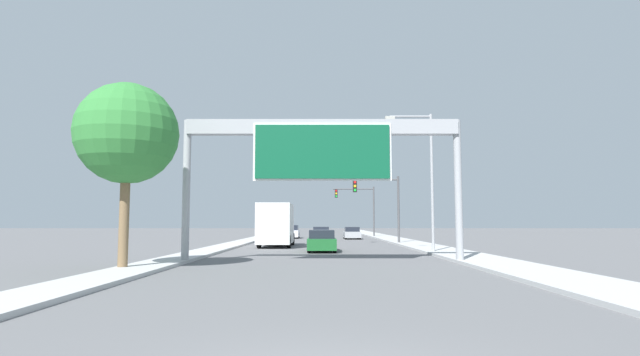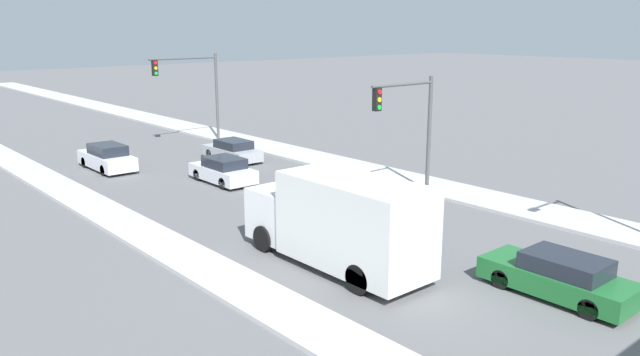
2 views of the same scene
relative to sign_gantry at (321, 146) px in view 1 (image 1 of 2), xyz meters
name	(u,v)px [view 1 (image 1 of 2)]	position (x,y,z in m)	size (l,w,h in m)	color
sidewalk_right	(378,236)	(7.75, 42.12, -5.44)	(3.00, 120.00, 0.15)	#B8B8B8
median_strip_left	(264,236)	(-7.25, 42.12, -5.44)	(2.00, 120.00, 0.15)	#B8B8B8
sign_gantry	(321,146)	(0.00, 0.00, 0.00)	(13.26, 0.73, 6.78)	#9EA0A5
car_far_left	(290,232)	(-3.50, 35.90, -4.79)	(1.80, 4.66, 1.55)	silver
car_near_right	(320,241)	(0.00, 9.23, -4.85)	(1.82, 4.74, 1.40)	#1E662D
car_near_left	(350,233)	(3.50, 33.20, -4.87)	(1.79, 4.38, 1.36)	#A5A8AD
car_mid_right	(319,234)	(0.00, 28.71, -4.84)	(1.81, 4.24, 1.42)	silver
truck_box_primary	(275,225)	(-3.50, 15.57, -3.84)	(2.47, 7.71, 3.30)	white
traffic_light_near_intersection	(381,198)	(5.39, 20.12, -1.52)	(4.23, 0.32, 5.92)	#4C4C4F
traffic_light_mid_block	(359,203)	(5.07, 40.12, -1.13)	(5.30, 0.32, 6.41)	#4C4C4F
palm_tree_foreground	(125,134)	(-7.91, -3.57, -0.06)	(4.09, 4.09, 7.53)	brown
street_lamp_right	(424,170)	(6.47, 7.36, -0.35)	(2.96, 0.28, 8.67)	#9EA0A5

